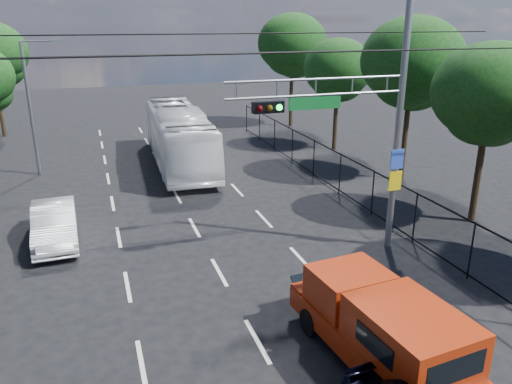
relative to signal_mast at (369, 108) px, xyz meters
name	(u,v)px	position (x,y,z in m)	size (l,w,h in m)	color
lane_markings	(185,211)	(-5.28, 6.01, -5.24)	(6.12, 38.00, 0.01)	beige
signal_mast	(369,108)	(0.00, 0.00, 0.00)	(6.43, 0.39, 9.50)	slate
streetlight_left	(33,102)	(-11.62, 14.01, -1.30)	(2.09, 0.22, 7.08)	slate
utility_wires	(206,47)	(-5.28, 0.84, 1.99)	(22.00, 5.04, 0.74)	black
fence_right	(359,184)	(2.32, 4.18, -4.21)	(0.06, 34.03, 2.00)	black
tree_right_b	(489,100)	(5.93, 1.03, -0.19)	(4.50, 4.50, 7.31)	black
tree_right_c	(412,68)	(6.53, 7.03, 0.49)	(5.10, 5.10, 8.29)	black
tree_right_d	(338,73)	(6.13, 14.03, -0.39)	(4.32, 4.32, 7.02)	black
tree_right_e	(292,49)	(6.33, 22.03, 0.69)	(5.28, 5.28, 8.58)	black
red_pickup	(379,325)	(-2.78, -5.74, -4.16)	(2.47, 5.61, 2.03)	black
white_bus	(179,136)	(-4.10, 13.66, -3.60)	(2.76, 11.81, 3.29)	white
white_van	(55,224)	(-10.55, 4.37, -4.51)	(1.55, 4.44, 1.46)	silver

